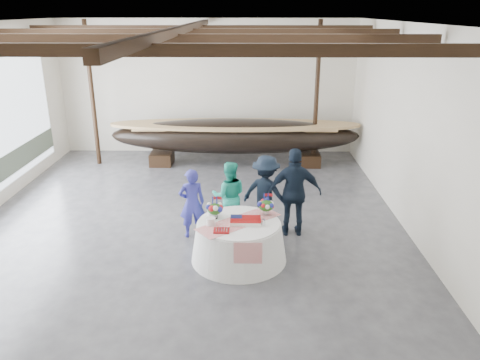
{
  "coord_description": "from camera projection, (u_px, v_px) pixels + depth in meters",
  "views": [
    {
      "loc": [
        1.36,
        -10.02,
        4.77
      ],
      "look_at": [
        1.2,
        -0.25,
        1.19
      ],
      "focal_mm": 35.0,
      "sensor_mm": 36.0,
      "label": 1
    }
  ],
  "objects": [
    {
      "name": "guest_woman_blue",
      "position": [
        192.0,
        203.0,
        10.2
      ],
      "size": [
        0.65,
        0.51,
        1.57
      ],
      "primitive_type": "imported",
      "rotation": [
        0.0,
        0.0,
        3.41
      ],
      "color": "navy",
      "rests_on": "ground"
    },
    {
      "name": "banquet_table",
      "position": [
        239.0,
        241.0,
        9.36
      ],
      "size": [
        1.92,
        1.92,
        0.82
      ],
      "color": "white",
      "rests_on": "ground"
    },
    {
      "name": "guest_woman_teal",
      "position": [
        229.0,
        196.0,
        10.56
      ],
      "size": [
        0.8,
        0.64,
        1.61
      ],
      "primitive_type": "imported",
      "rotation": [
        0.0,
        0.0,
        3.18
      ],
      "color": "#21AA8E",
      "rests_on": "ground"
    },
    {
      "name": "guest_man_left",
      "position": [
        266.0,
        193.0,
        10.52
      ],
      "size": [
        1.3,
        1.09,
        1.75
      ],
      "primitive_type": "imported",
      "rotation": [
        0.0,
        0.0,
        2.67
      ],
      "color": "black",
      "rests_on": "ground"
    },
    {
      "name": "wall_right",
      "position": [
        414.0,
        132.0,
        10.22
      ],
      "size": [
        0.02,
        12.0,
        4.5
      ],
      "primitive_type": "cube",
      "color": "silver",
      "rests_on": "ground"
    },
    {
      "name": "wall_back",
      "position": [
        208.0,
        88.0,
        15.93
      ],
      "size": [
        10.0,
        0.02,
        4.5
      ],
      "primitive_type": "cube",
      "color": "silver",
      "rests_on": "ground"
    },
    {
      "name": "guest_man_right",
      "position": [
        295.0,
        192.0,
        10.22
      ],
      "size": [
        1.17,
        0.49,
        2.0
      ],
      "primitive_type": "imported",
      "rotation": [
        0.0,
        0.0,
        3.14
      ],
      "color": "black",
      "rests_on": "ground"
    },
    {
      "name": "wall_front",
      "position": [
        111.0,
        278.0,
        4.66
      ],
      "size": [
        10.0,
        0.02,
        4.5
      ],
      "primitive_type": "cube",
      "color": "silver",
      "rests_on": "ground"
    },
    {
      "name": "tabletop_items",
      "position": [
        238.0,
        212.0,
        9.33
      ],
      "size": [
        1.72,
        1.55,
        0.4
      ],
      "color": "#B41219",
      "rests_on": "banquet_table"
    },
    {
      "name": "floor",
      "position": [
        190.0,
        223.0,
        11.07
      ],
      "size": [
        10.0,
        12.0,
        0.01
      ],
      "primitive_type": "cube",
      "color": "#3D3D42",
      "rests_on": "ground"
    },
    {
      "name": "pavilion_structure",
      "position": [
        187.0,
        46.0,
        10.43
      ],
      "size": [
        9.8,
        11.76,
        4.5
      ],
      "color": "black",
      "rests_on": "ground"
    },
    {
      "name": "ceiling",
      "position": [
        181.0,
        23.0,
        9.52
      ],
      "size": [
        10.0,
        12.0,
        0.01
      ],
      "primitive_type": "cube",
      "color": "white",
      "rests_on": "wall_back"
    },
    {
      "name": "longboat_display",
      "position": [
        235.0,
        136.0,
        14.97
      ],
      "size": [
        7.96,
        1.59,
        1.49
      ],
      "color": "black",
      "rests_on": "ground"
    }
  ]
}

